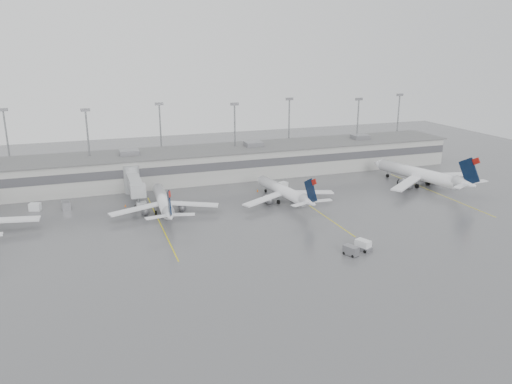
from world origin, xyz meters
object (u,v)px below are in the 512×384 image
object	(u,v)px
jet_mid_right	(285,191)
baggage_tug	(363,246)
jet_mid_left	(164,202)
jet_far_right	(422,174)

from	to	relation	value
jet_mid_right	baggage_tug	bearing A→B (deg)	-93.59
jet_mid_right	baggage_tug	distance (m)	31.82
jet_mid_left	jet_mid_right	xyz separation A→B (m)	(28.55, -1.37, 0.02)
jet_mid_left	baggage_tug	xyz separation A→B (m)	(31.03, -33.03, -1.96)
jet_far_right	baggage_tug	world-z (taller)	jet_far_right
jet_far_right	jet_mid_left	bearing A→B (deg)	164.24
jet_mid_left	jet_far_right	distance (m)	68.16
jet_mid_right	baggage_tug	xyz separation A→B (m)	(2.48, -31.66, -1.98)
jet_mid_left	jet_mid_right	size ratio (longest dim) A/B	1.00
jet_far_right	jet_mid_right	bearing A→B (deg)	165.91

